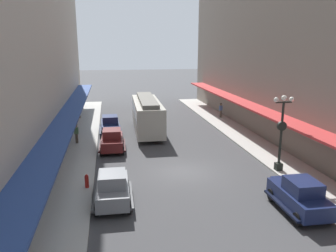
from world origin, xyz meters
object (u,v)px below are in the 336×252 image
at_px(parked_car_0, 110,124).
at_px(parked_car_3, 112,139).
at_px(streetcar, 147,113).
at_px(pedestrian_2, 79,111).
at_px(lamp_post_with_clock, 281,130).
at_px(pedestrian_0, 221,110).
at_px(fire_hydrant, 87,181).
at_px(pedestrian_1, 76,133).
at_px(parked_car_2, 113,187).
at_px(parked_car_1, 299,195).

height_order(parked_car_0, parked_car_3, same).
relative_size(streetcar, pedestrian_2, 5.89).
xyz_separation_m(lamp_post_with_clock, pedestrian_0, (1.70, 17.05, -1.97)).
relative_size(fire_hydrant, pedestrian_2, 0.50).
distance_m(lamp_post_with_clock, fire_hydrant, 12.99).
bearing_deg(pedestrian_2, parked_car_3, -74.16).
bearing_deg(lamp_post_with_clock, parked_car_0, 132.33).
distance_m(parked_car_3, pedestrian_0, 16.38).
distance_m(parked_car_3, lamp_post_with_clock, 13.24).
relative_size(lamp_post_with_clock, pedestrian_1, 3.09).
xyz_separation_m(streetcar, pedestrian_2, (-7.18, 7.40, -0.91)).
xyz_separation_m(lamp_post_with_clock, fire_hydrant, (-12.75, -0.64, -2.42)).
bearing_deg(streetcar, parked_car_0, 179.71).
relative_size(parked_car_2, parked_car_3, 1.00).
bearing_deg(fire_hydrant, pedestrian_0, 50.75).
bearing_deg(pedestrian_1, pedestrian_0, 26.71).
bearing_deg(parked_car_1, lamp_post_with_clock, 72.10).
bearing_deg(pedestrian_0, streetcar, -153.03).
distance_m(parked_car_0, parked_car_1, 20.09).
xyz_separation_m(parked_car_1, parked_car_2, (-9.51, 2.67, 0.00)).
xyz_separation_m(parked_car_3, streetcar, (3.54, 5.45, 0.96)).
xyz_separation_m(parked_car_0, pedestrian_2, (-3.53, 7.38, 0.05)).
xyz_separation_m(parked_car_0, parked_car_2, (0.00, -15.02, 0.00)).
bearing_deg(parked_car_2, pedestrian_0, 56.75).
distance_m(parked_car_0, parked_car_3, 5.47).
xyz_separation_m(parked_car_0, parked_car_3, (0.11, -5.47, 0.00)).
distance_m(pedestrian_1, pedestrian_2, 10.67).
xyz_separation_m(parked_car_1, fire_hydrant, (-11.02, 4.72, -0.38)).
height_order(parked_car_1, parked_car_3, same).
distance_m(pedestrian_0, pedestrian_2, 16.69).
bearing_deg(parked_car_0, streetcar, -0.29).
bearing_deg(pedestrian_1, lamp_post_with_clock, -32.64).
relative_size(parked_car_0, parked_car_1, 1.00).
bearing_deg(lamp_post_with_clock, parked_car_3, 148.30).
relative_size(streetcar, pedestrian_0, 5.79).
height_order(parked_car_3, pedestrian_2, parked_car_3).
distance_m(lamp_post_with_clock, pedestrian_2, 24.72).
relative_size(parked_car_2, pedestrian_2, 2.61).
xyz_separation_m(parked_car_1, pedestrian_0, (3.43, 22.41, 0.07)).
xyz_separation_m(parked_car_3, lamp_post_with_clock, (11.13, -6.87, 2.04)).
relative_size(pedestrian_0, pedestrian_1, 1.00).
distance_m(streetcar, fire_hydrant, 14.01).
height_order(parked_car_2, lamp_post_with_clock, lamp_post_with_clock).
height_order(parked_car_1, lamp_post_with_clock, lamp_post_with_clock).
relative_size(fire_hydrant, pedestrian_1, 0.49).
bearing_deg(lamp_post_with_clock, parked_car_1, -107.90).
bearing_deg(parked_car_2, lamp_post_with_clock, 13.43).
bearing_deg(parked_car_2, streetcar, 76.35).
relative_size(parked_car_0, pedestrian_2, 2.62).
bearing_deg(parked_car_0, parked_car_2, -89.98).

